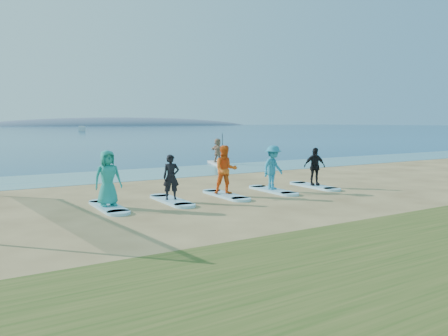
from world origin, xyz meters
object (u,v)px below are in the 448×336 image
boat_offshore_b (82,131)px  surfboard_1 (171,201)px  surfboard_0 (109,207)px  surfboard_2 (226,195)px  surfboard_3 (273,190)px  student_1 (171,177)px  student_4 (315,166)px  paddleboard (218,163)px  student_2 (226,170)px  paddleboarder (218,150)px  student_0 (108,178)px  student_3 (273,167)px  surfboard_4 (314,186)px

boat_offshore_b → surfboard_1: boat_offshore_b is taller
surfboard_0 → surfboard_2: same height
surfboard_1 → surfboard_3: same height
boat_offshore_b → student_1: bearing=-88.1°
surfboard_2 → student_4: bearing=0.0°
student_1 → paddleboard: bearing=69.5°
surfboard_2 → student_2: bearing=0.0°
boat_offshore_b → surfboard_2: size_ratio=2.38×
surfboard_0 → surfboard_3: 6.56m
paddleboarder → student_1: size_ratio=1.01×
surfboard_2 → surfboard_3: bearing=0.0°
surfboard_0 → student_0: size_ratio=1.24×
student_3 → surfboard_4: 2.37m
surfboard_1 → student_2: (2.19, 0.00, 0.94)m
surfboard_1 → student_0: bearing=180.0°
paddleboard → surfboard_3: bearing=-93.1°
student_0 → surfboard_3: (6.56, 0.00, -0.93)m
boat_offshore_b → surfboard_1: size_ratio=2.38×
surfboard_1 → surfboard_3: (4.38, 0.00, 0.00)m
boat_offshore_b → surfboard_4: bearing=-85.0°
student_2 → surfboard_4: 4.48m
student_3 → student_4: size_ratio=1.10×
student_0 → student_2: (4.38, 0.00, 0.01)m
boat_offshore_b → student_0: 119.47m
paddleboarder → surfboard_1: paddleboarder is taller
student_1 → surfboard_2: 2.34m
surfboard_0 → surfboard_2: (4.38, 0.00, 0.00)m
student_3 → student_4: student_3 is taller
student_0 → student_4: student_0 is taller
paddleboarder → surfboard_0: 14.95m
paddleboard → boat_offshore_b: (16.05, 105.74, -0.06)m
boat_offshore_b → student_0: bearing=-89.2°
paddleboard → surfboard_1: paddleboard is taller
paddleboard → paddleboarder: 0.84m
student_2 → surfboard_0: bearing=-159.1°
student_1 → surfboard_4: (6.56, 0.00, -0.82)m
surfboard_0 → surfboard_2: size_ratio=1.00×
student_0 → surfboard_4: student_0 is taller
boat_offshore_b → surfboard_0: size_ratio=2.38×
boat_offshore_b → student_3: 118.19m
paddleboarder → student_1: 13.50m
paddleboard → boat_offshore_b: boat_offshore_b is taller
paddleboarder → student_1: (-8.14, -10.77, -0.04)m
surfboard_0 → surfboard_4: bearing=0.0°
paddleboard → surfboard_4: (-1.57, -10.77, -0.01)m
paddleboard → surfboard_4: 10.89m
surfboard_0 → surfboard_4: 8.75m
boat_offshore_b → surfboard_3: size_ratio=2.38×
paddleboard → surfboard_2: 12.31m
student_2 → student_3: student_2 is taller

